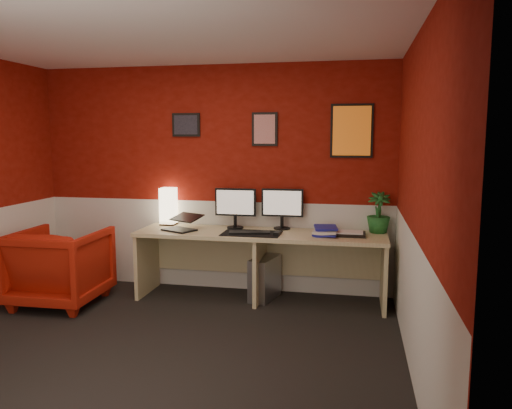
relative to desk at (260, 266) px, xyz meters
name	(u,v)px	position (x,y,z in m)	size (l,w,h in m)	color
ground	(154,350)	(-0.60, -1.41, -0.36)	(4.00, 3.50, 0.01)	black
ceiling	(145,31)	(-0.60, -1.41, 2.13)	(4.00, 3.50, 0.01)	white
wall_back	(213,179)	(-0.60, 0.34, 0.89)	(4.00, 0.01, 2.50)	maroon
wall_right	(418,204)	(1.40, -1.41, 0.89)	(0.01, 3.50, 2.50)	maroon
wainscot_back	(214,245)	(-0.60, 0.34, 0.14)	(4.00, 0.01, 1.00)	silver
wainscot_front	(0,406)	(-0.60, -3.15, 0.14)	(4.00, 0.01, 1.00)	silver
wainscot_right	(413,308)	(1.39, -1.41, 0.14)	(0.01, 3.50, 1.00)	silver
desk	(260,266)	(0.00, 0.00, 0.00)	(2.60, 0.65, 0.73)	tan
shoji_lamp	(168,207)	(-1.10, 0.23, 0.56)	(0.16, 0.16, 0.40)	#FFE5B2
laptop	(179,220)	(-0.86, -0.08, 0.47)	(0.33, 0.23, 0.22)	black
monitor_left	(235,202)	(-0.31, 0.18, 0.66)	(0.45, 0.06, 0.58)	black
monitor_right	(282,202)	(0.20, 0.23, 0.66)	(0.45, 0.06, 0.58)	black
desk_mat	(252,233)	(-0.07, -0.09, 0.37)	(0.60, 0.38, 0.01)	black
keyboard	(250,232)	(-0.09, -0.10, 0.38)	(0.42, 0.14, 0.02)	black
mouse	(277,233)	(0.20, -0.12, 0.39)	(0.06, 0.10, 0.03)	black
book_bottom	(315,233)	(0.57, 0.00, 0.38)	(0.24, 0.32, 0.03)	#202195
book_middle	(314,231)	(0.56, -0.01, 0.41)	(0.24, 0.32, 0.02)	silver
book_top	(315,228)	(0.57, 0.02, 0.43)	(0.23, 0.30, 0.03)	#202195
zen_tray	(348,234)	(0.90, 0.01, 0.38)	(0.35, 0.25, 0.03)	black
potted_plant	(379,213)	(1.21, 0.22, 0.58)	(0.24, 0.24, 0.42)	#19591E
pc_tower	(265,278)	(0.04, 0.05, -0.14)	(0.20, 0.45, 0.45)	#99999E
armchair	(60,266)	(-2.00, -0.52, 0.03)	(0.84, 0.86, 0.79)	#A91808
art_left	(186,125)	(-0.90, 0.33, 1.49)	(0.32, 0.02, 0.26)	black
art_center	(265,129)	(-0.01, 0.33, 1.44)	(0.28, 0.02, 0.36)	red
art_right	(352,131)	(0.91, 0.33, 1.42)	(0.44, 0.02, 0.56)	orange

